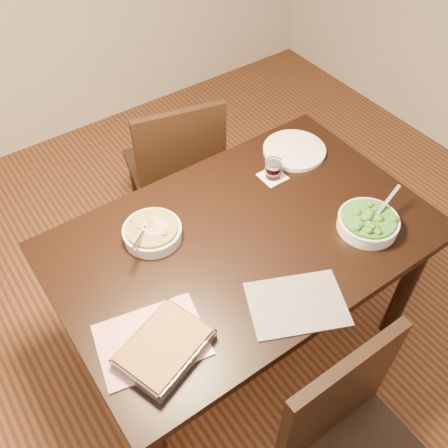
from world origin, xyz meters
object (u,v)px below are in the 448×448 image
chair_far (177,167)px  wine_tumbler (273,169)px  stew_bowl (152,232)px  dinner_plate (294,150)px  table (244,252)px  broccoli_bowl (368,222)px  baking_dish (164,348)px

chair_far → wine_tumbler: bearing=120.5°
stew_bowl → chair_far: 0.73m
wine_tumbler → chair_far: 0.62m
dinner_plate → table: bearing=-150.3°
stew_bowl → wine_tumbler: bearing=0.5°
broccoli_bowl → baking_dish: 0.88m
table → broccoli_bowl: 0.48m
wine_tumbler → chair_far: (-0.16, 0.53, -0.29)m
broccoli_bowl → table: bearing=150.2°
table → broccoli_bowl: (0.40, -0.23, 0.13)m
dinner_plate → chair_far: size_ratio=0.30×
stew_bowl → table: bearing=-34.5°
baking_dish → wine_tumbler: wine_tumbler is taller
table → broccoli_bowl: bearing=-29.8°
broccoli_bowl → dinner_plate: 0.50m
broccoli_bowl → baking_dish: size_ratio=0.81×
stew_bowl → broccoli_bowl: (0.68, -0.42, 0.00)m
chair_far → broccoli_bowl: bearing=119.3°
broccoli_bowl → dinner_plate: bearing=82.2°
chair_far → stew_bowl: bearing=66.0°
table → stew_bowl: size_ratio=6.40×
table → baking_dish: bearing=-153.9°
baking_dish → broccoli_bowl: bearing=-18.5°
wine_tumbler → table: bearing=-146.0°
wine_tumbler → dinner_plate: size_ratio=0.29×
dinner_plate → chair_far: (-0.34, 0.46, -0.25)m
table → baking_dish: baking_dish is taller
baking_dish → chair_far: bearing=38.7°
broccoli_bowl → dinner_plate: size_ratio=0.95×
stew_bowl → baking_dish: (-0.20, -0.43, -0.01)m
table → wine_tumbler: bearing=34.0°
broccoli_bowl → wine_tumbler: 0.44m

